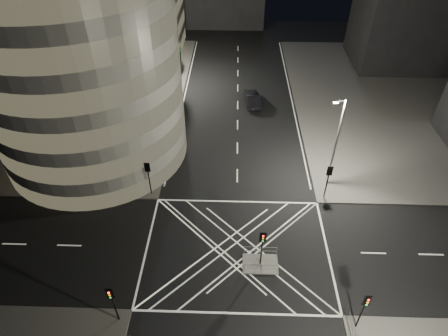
{
  "coord_description": "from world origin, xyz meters",
  "views": [
    {
      "loc": [
        -0.49,
        -20.74,
        26.79
      ],
      "look_at": [
        -1.37,
        7.65,
        3.0
      ],
      "focal_mm": 30.0,
      "sensor_mm": 36.0,
      "label": 1
    }
  ],
  "objects_px": {
    "traffic_signal_nl": "(112,299)",
    "street_lamp_left_far": "(172,52)",
    "street_lamp_right_far": "(336,141)",
    "street_lamp_left_near": "(148,121)",
    "traffic_signal_fr": "(329,176)",
    "traffic_signal_island": "(262,243)",
    "traffic_signal_fl": "(148,173)",
    "central_island": "(260,264)",
    "traffic_signal_nr": "(365,306)",
    "sedan": "(252,99)"
  },
  "relations": [
    {
      "from": "traffic_signal_nl",
      "to": "street_lamp_left_far",
      "type": "xyz_separation_m",
      "value": [
        -0.64,
        36.8,
        2.63
      ]
    },
    {
      "from": "street_lamp_right_far",
      "to": "street_lamp_left_near",
      "type": "bearing_deg",
      "value": 170.97
    },
    {
      "from": "traffic_signal_fr",
      "to": "traffic_signal_island",
      "type": "xyz_separation_m",
      "value": [
        -6.8,
        -8.3,
        0.0
      ]
    },
    {
      "from": "traffic_signal_fr",
      "to": "street_lamp_left_near",
      "type": "relative_size",
      "value": 0.4
    },
    {
      "from": "traffic_signal_nl",
      "to": "traffic_signal_island",
      "type": "xyz_separation_m",
      "value": [
        10.8,
        5.3,
        0.0
      ]
    },
    {
      "from": "street_lamp_left_far",
      "to": "street_lamp_right_far",
      "type": "bearing_deg",
      "value": -48.06
    },
    {
      "from": "traffic_signal_fl",
      "to": "street_lamp_left_near",
      "type": "distance_m",
      "value": 5.86
    },
    {
      "from": "central_island",
      "to": "street_lamp_right_far",
      "type": "distance_m",
      "value": 13.98
    },
    {
      "from": "traffic_signal_nl",
      "to": "street_lamp_left_far",
      "type": "bearing_deg",
      "value": 90.99
    },
    {
      "from": "traffic_signal_fl",
      "to": "street_lamp_left_near",
      "type": "relative_size",
      "value": 0.4
    },
    {
      "from": "traffic_signal_fl",
      "to": "traffic_signal_nl",
      "type": "relative_size",
      "value": 1.0
    },
    {
      "from": "central_island",
      "to": "traffic_signal_fl",
      "type": "bearing_deg",
      "value": 142.46
    },
    {
      "from": "central_island",
      "to": "street_lamp_left_near",
      "type": "distance_m",
      "value": 18.52
    },
    {
      "from": "traffic_signal_fr",
      "to": "street_lamp_right_far",
      "type": "bearing_deg",
      "value": 73.89
    },
    {
      "from": "street_lamp_left_far",
      "to": "central_island",
      "type": "bearing_deg",
      "value": -70.05
    },
    {
      "from": "traffic_signal_fr",
      "to": "street_lamp_left_far",
      "type": "relative_size",
      "value": 0.4
    },
    {
      "from": "street_lamp_left_near",
      "to": "street_lamp_left_far",
      "type": "relative_size",
      "value": 1.0
    },
    {
      "from": "traffic_signal_fr",
      "to": "street_lamp_left_far",
      "type": "height_order",
      "value": "street_lamp_left_far"
    },
    {
      "from": "traffic_signal_nr",
      "to": "traffic_signal_fr",
      "type": "bearing_deg",
      "value": 90.0
    },
    {
      "from": "traffic_signal_island",
      "to": "sedan",
      "type": "xyz_separation_m",
      "value": [
        -0.01,
        26.87,
        -2.08
      ]
    },
    {
      "from": "traffic_signal_fl",
      "to": "street_lamp_right_far",
      "type": "relative_size",
      "value": 0.4
    },
    {
      "from": "traffic_signal_fr",
      "to": "traffic_signal_nl",
      "type": "bearing_deg",
      "value": -142.31
    },
    {
      "from": "traffic_signal_fl",
      "to": "street_lamp_left_near",
      "type": "bearing_deg",
      "value": 96.97
    },
    {
      "from": "traffic_signal_fl",
      "to": "traffic_signal_nr",
      "type": "relative_size",
      "value": 1.0
    },
    {
      "from": "central_island",
      "to": "street_lamp_left_near",
      "type": "bearing_deg",
      "value": 130.27
    },
    {
      "from": "traffic_signal_fr",
      "to": "sedan",
      "type": "xyz_separation_m",
      "value": [
        -6.81,
        18.57,
        -2.08
      ]
    },
    {
      "from": "central_island",
      "to": "traffic_signal_nl",
      "type": "bearing_deg",
      "value": -153.86
    },
    {
      "from": "traffic_signal_nr",
      "to": "street_lamp_left_near",
      "type": "height_order",
      "value": "street_lamp_left_near"
    },
    {
      "from": "traffic_signal_fl",
      "to": "traffic_signal_nl",
      "type": "xyz_separation_m",
      "value": [
        0.0,
        -13.6,
        0.0
      ]
    },
    {
      "from": "central_island",
      "to": "sedan",
      "type": "relative_size",
      "value": 0.59
    },
    {
      "from": "street_lamp_left_far",
      "to": "sedan",
      "type": "height_order",
      "value": "street_lamp_left_far"
    },
    {
      "from": "traffic_signal_island",
      "to": "sedan",
      "type": "relative_size",
      "value": 0.79
    },
    {
      "from": "central_island",
      "to": "street_lamp_right_far",
      "type": "xyz_separation_m",
      "value": [
        7.44,
        10.5,
        5.47
      ]
    },
    {
      "from": "traffic_signal_nr",
      "to": "traffic_signal_island",
      "type": "distance_m",
      "value": 8.62
    },
    {
      "from": "traffic_signal_fl",
      "to": "sedan",
      "type": "height_order",
      "value": "traffic_signal_fl"
    },
    {
      "from": "traffic_signal_nl",
      "to": "traffic_signal_nr",
      "type": "height_order",
      "value": "same"
    },
    {
      "from": "central_island",
      "to": "traffic_signal_island",
      "type": "height_order",
      "value": "traffic_signal_island"
    },
    {
      "from": "sedan",
      "to": "traffic_signal_island",
      "type": "bearing_deg",
      "value": 82.97
    },
    {
      "from": "street_lamp_left_far",
      "to": "street_lamp_right_far",
      "type": "height_order",
      "value": "same"
    },
    {
      "from": "street_lamp_left_far",
      "to": "sedan",
      "type": "distance_m",
      "value": 13.2
    },
    {
      "from": "traffic_signal_nl",
      "to": "traffic_signal_nr",
      "type": "xyz_separation_m",
      "value": [
        17.6,
        0.0,
        0.0
      ]
    },
    {
      "from": "traffic_signal_nl",
      "to": "street_lamp_right_far",
      "type": "xyz_separation_m",
      "value": [
        18.24,
        15.8,
        2.63
      ]
    },
    {
      "from": "traffic_signal_island",
      "to": "street_lamp_right_far",
      "type": "relative_size",
      "value": 0.4
    },
    {
      "from": "traffic_signal_island",
      "to": "sedan",
      "type": "bearing_deg",
      "value": 90.01
    },
    {
      "from": "traffic_signal_fl",
      "to": "street_lamp_left_far",
      "type": "xyz_separation_m",
      "value": [
        -0.64,
        23.2,
        2.63
      ]
    },
    {
      "from": "sedan",
      "to": "traffic_signal_nl",
      "type": "bearing_deg",
      "value": 64.41
    },
    {
      "from": "traffic_signal_fl",
      "to": "traffic_signal_fr",
      "type": "bearing_deg",
      "value": 0.0
    },
    {
      "from": "street_lamp_right_far",
      "to": "sedan",
      "type": "distance_m",
      "value": 18.59
    },
    {
      "from": "traffic_signal_nr",
      "to": "street_lamp_right_far",
      "type": "xyz_separation_m",
      "value": [
        0.64,
        15.8,
        2.63
      ]
    },
    {
      "from": "central_island",
      "to": "traffic_signal_nr",
      "type": "xyz_separation_m",
      "value": [
        6.8,
        -5.3,
        2.84
      ]
    }
  ]
}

